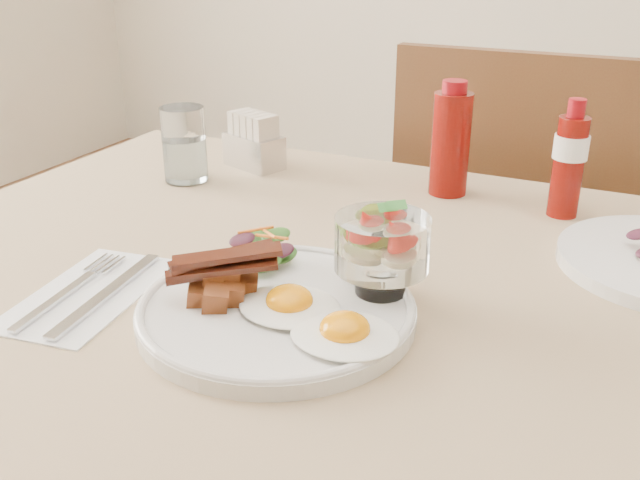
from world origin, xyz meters
TOP-DOWN VIEW (x-y plane):
  - table at (0.00, 0.00)m, footprint 1.33×0.88m
  - chair_far at (0.00, 0.66)m, footprint 0.42×0.42m
  - main_plate at (-0.10, -0.10)m, footprint 0.28×0.28m
  - fried_eggs at (-0.05, -0.12)m, footprint 0.19×0.14m
  - bacon_potato_pile at (-0.16, -0.12)m, footprint 0.11×0.10m
  - side_salad at (-0.16, -0.03)m, footprint 0.08×0.07m
  - fruit_cup at (-0.02, -0.03)m, footprint 0.10×0.10m
  - ketchup_bottle at (-0.05, 0.33)m, footprint 0.07×0.07m
  - hot_sauce_bottle at (0.11, 0.31)m, footprint 0.05×0.05m
  - sugar_caddy at (-0.37, 0.32)m, footprint 0.11×0.08m
  - water_glass at (-0.44, 0.22)m, footprint 0.07×0.07m
  - napkin_cutlery at (-0.31, -0.14)m, footprint 0.14×0.22m

SIDE VIEW (x-z plane):
  - chair_far at x=0.00m, z-range 0.06..0.99m
  - table at x=0.00m, z-range 0.29..1.04m
  - napkin_cutlery at x=-0.31m, z-range 0.75..0.76m
  - main_plate at x=-0.10m, z-range 0.75..0.77m
  - fried_eggs at x=-0.05m, z-range 0.76..0.79m
  - side_salad at x=-0.16m, z-range 0.76..0.81m
  - sugar_caddy at x=-0.37m, z-range 0.75..0.84m
  - bacon_potato_pile at x=-0.16m, z-range 0.77..0.82m
  - water_glass at x=-0.44m, z-range 0.74..0.86m
  - fruit_cup at x=-0.02m, z-range 0.77..0.87m
  - hot_sauce_bottle at x=0.11m, z-range 0.75..0.91m
  - ketchup_bottle at x=-0.05m, z-range 0.75..0.91m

